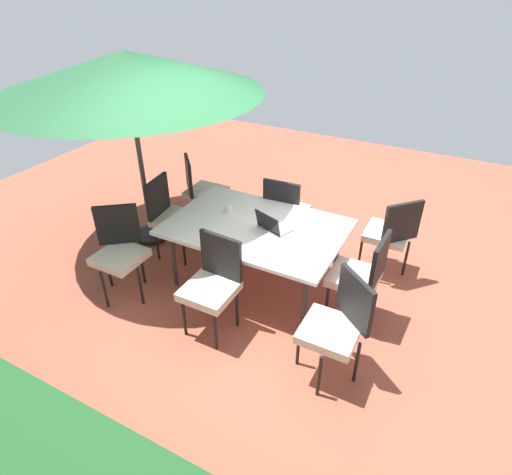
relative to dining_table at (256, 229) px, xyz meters
name	(u,v)px	position (x,y,z in m)	size (l,w,h in m)	color
ground_plane	(256,282)	(0.00, 0.00, -0.70)	(10.00, 10.00, 0.02)	#9E4C38
dining_table	(256,229)	(0.00, 0.00, 0.00)	(1.81, 1.23, 0.74)	silver
patio_umbrella	(127,73)	(1.65, -0.20, 1.37)	(2.94, 2.94, 2.29)	#4C4C4C
chair_northwest	(337,324)	(-1.17, 0.80, -0.14)	(0.58, 0.58, 0.98)	beige
chair_east	(171,214)	(1.15, -0.04, -0.14)	(0.49, 0.48, 0.98)	beige
chair_west	(361,274)	(-1.15, 0.05, -0.14)	(0.47, 0.46, 0.98)	beige
chair_southeast	(201,189)	(1.21, -0.77, -0.14)	(0.59, 0.59, 0.98)	beige
chair_north	(213,282)	(0.03, 0.81, -0.14)	(0.46, 0.47, 0.98)	beige
chair_southwest	(391,232)	(-1.23, -0.85, -0.14)	(0.59, 0.59, 0.98)	beige
chair_south	(285,210)	(0.01, -0.76, -0.14)	(0.46, 0.47, 0.98)	beige
chair_northeast	(119,249)	(1.18, 0.80, -0.14)	(0.58, 0.58, 0.98)	beige
laptop	(272,226)	(-0.19, 0.00, 0.09)	(0.38, 0.34, 0.21)	gray
cup	(229,208)	(0.40, -0.11, 0.10)	(0.07, 0.07, 0.10)	white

